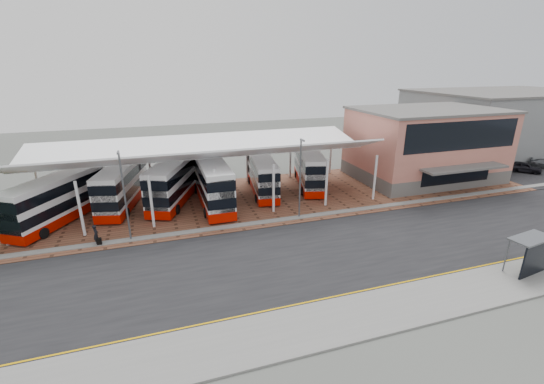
% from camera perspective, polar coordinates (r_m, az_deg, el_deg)
% --- Properties ---
extents(ground, '(140.00, 140.00, 0.00)m').
position_cam_1_polar(ground, '(31.05, 5.21, -8.93)').
color(ground, '#4C4E49').
extents(road, '(120.00, 14.00, 0.02)m').
position_cam_1_polar(road, '(30.25, 5.95, -9.76)').
color(road, black).
rests_on(road, ground).
extents(forecourt, '(72.00, 16.00, 0.06)m').
position_cam_1_polar(forecourt, '(42.78, 0.90, -0.58)').
color(forecourt, brown).
rests_on(forecourt, ground).
extents(sidewalk, '(120.00, 4.00, 0.14)m').
position_cam_1_polar(sidewalk, '(24.37, 13.91, -18.24)').
color(sidewalk, slate).
rests_on(sidewalk, ground).
extents(north_kerb, '(120.00, 0.80, 0.14)m').
position_cam_1_polar(north_kerb, '(36.20, 1.38, -4.39)').
color(north_kerb, slate).
rests_on(north_kerb, ground).
extents(yellow_line_near, '(120.00, 0.12, 0.01)m').
position_cam_1_polar(yellow_line_near, '(25.75, 11.51, -15.85)').
color(yellow_line_near, '#DD9F00').
rests_on(yellow_line_near, road).
extents(yellow_line_far, '(120.00, 0.12, 0.01)m').
position_cam_1_polar(yellow_line_far, '(25.96, 11.18, -15.50)').
color(yellow_line_far, '#DD9F00').
rests_on(yellow_line_far, road).
extents(canopy, '(37.00, 11.63, 7.07)m').
position_cam_1_polar(canopy, '(40.25, -10.41, 6.37)').
color(canopy, silver).
rests_on(canopy, ground).
extents(terminal, '(18.40, 14.40, 9.25)m').
position_cam_1_polar(terminal, '(52.67, 22.92, 6.98)').
color(terminal, '#585553').
rests_on(terminal, ground).
extents(warehouse, '(30.50, 20.50, 10.25)m').
position_cam_1_polar(warehouse, '(77.31, 32.55, 9.44)').
color(warehouse, slate).
rests_on(warehouse, ground).
extents(lamp_west, '(0.16, 0.90, 8.07)m').
position_cam_1_polar(lamp_west, '(33.08, -22.15, -0.28)').
color(lamp_west, '#4E5156').
rests_on(lamp_west, ground).
extents(lamp_east, '(0.16, 0.90, 8.07)m').
position_cam_1_polar(lamp_east, '(35.43, 4.45, 2.42)').
color(lamp_east, '#4E5156').
rests_on(lamp_east, ground).
extents(bus_0, '(7.83, 10.74, 4.54)m').
position_cam_1_polar(bus_0, '(40.70, -30.55, -1.07)').
color(bus_0, silver).
rests_on(bus_0, forecourt).
extents(bus_1, '(5.06, 11.36, 4.56)m').
position_cam_1_polar(bus_1, '(42.32, -22.41, 0.95)').
color(bus_1, silver).
rests_on(bus_1, forecourt).
extents(bus_2, '(6.80, 11.66, 4.74)m').
position_cam_1_polar(bus_2, '(41.65, -15.02, 1.64)').
color(bus_2, silver).
rests_on(bus_2, forecourt).
extents(bus_3, '(3.01, 11.95, 4.93)m').
position_cam_1_polar(bus_3, '(40.09, -9.38, 1.50)').
color(bus_3, silver).
rests_on(bus_3, forecourt).
extents(bus_4, '(3.81, 10.61, 4.28)m').
position_cam_1_polar(bus_4, '(43.26, -1.53, 2.66)').
color(bus_4, silver).
rests_on(bus_4, forecourt).
extents(bus_5, '(5.28, 11.21, 4.51)m').
position_cam_1_polar(bus_5, '(45.85, 5.86, 3.70)').
color(bus_5, silver).
rests_on(bus_5, forecourt).
extents(pedestrian, '(0.48, 0.68, 1.76)m').
position_cam_1_polar(pedestrian, '(34.73, -25.89, -6.01)').
color(pedestrian, black).
rests_on(pedestrian, forecourt).
extents(suitcase, '(0.38, 0.27, 0.66)m').
position_cam_1_polar(suitcase, '(34.59, -25.46, -7.05)').
color(suitcase, black).
rests_on(suitcase, forecourt).
extents(carpark_car_a, '(4.34, 4.32, 1.49)m').
position_cam_1_polar(carpark_car_a, '(62.94, 34.78, 3.25)').
color(carpark_car_a, black).
rests_on(carpark_car_a, carpark_surface).
extents(bus_shelter, '(3.59, 2.04, 2.73)m').
position_cam_1_polar(bus_shelter, '(33.02, 35.95, -7.50)').
color(bus_shelter, black).
rests_on(bus_shelter, sidewalk).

